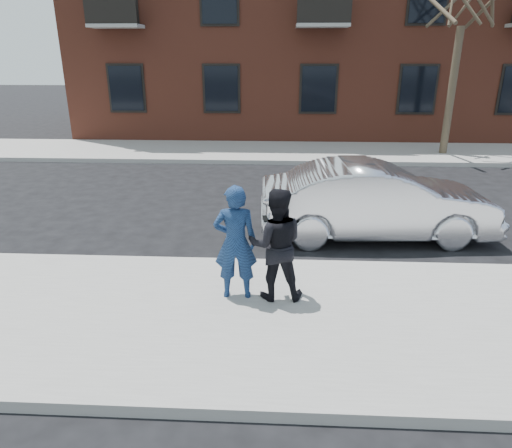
{
  "coord_description": "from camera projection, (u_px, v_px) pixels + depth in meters",
  "views": [
    {
      "loc": [
        -1.38,
        -5.59,
        3.49
      ],
      "look_at": [
        -1.69,
        0.4,
        1.24
      ],
      "focal_mm": 32.0,
      "sensor_mm": 36.0,
      "label": 1
    }
  ],
  "objects": [
    {
      "name": "ground",
      "position": [
        375.0,
        319.0,
        6.39
      ],
      "size": [
        100.0,
        100.0,
        0.0
      ],
      "primitive_type": "plane",
      "color": "black",
      "rests_on": "ground"
    },
    {
      "name": "near_sidewalk",
      "position": [
        379.0,
        324.0,
        6.13
      ],
      "size": [
        50.0,
        3.5,
        0.15
      ],
      "primitive_type": "cube",
      "color": "gray",
      "rests_on": "ground"
    },
    {
      "name": "near_curb",
      "position": [
        358.0,
        266.0,
        7.81
      ],
      "size": [
        50.0,
        0.1,
        0.15
      ],
      "primitive_type": "cube",
      "color": "#999691",
      "rests_on": "ground"
    },
    {
      "name": "far_sidewalk",
      "position": [
        317.0,
        152.0,
        16.89
      ],
      "size": [
        50.0,
        3.5,
        0.15
      ],
      "primitive_type": "cube",
      "color": "gray",
      "rests_on": "ground"
    },
    {
      "name": "far_curb",
      "position": [
        321.0,
        163.0,
        15.2
      ],
      "size": [
        50.0,
        0.1,
        0.15
      ],
      "primitive_type": "cube",
      "color": "#999691",
      "rests_on": "ground"
    },
    {
      "name": "silver_sedan",
      "position": [
        376.0,
        201.0,
        9.03
      ],
      "size": [
        4.64,
        1.83,
        1.5
      ],
      "primitive_type": "imported",
      "rotation": [
        0.0,
        0.0,
        1.62
      ],
      "color": "silver",
      "rests_on": "ground"
    },
    {
      "name": "man_hoodie",
      "position": [
        235.0,
        243.0,
        6.43
      ],
      "size": [
        0.63,
        0.5,
        1.68
      ],
      "rotation": [
        0.0,
        0.0,
        3.19
      ],
      "color": "navy",
      "rests_on": "near_sidewalk"
    },
    {
      "name": "man_peacoat",
      "position": [
        276.0,
        245.0,
        6.41
      ],
      "size": [
        0.82,
        0.66,
        1.64
      ],
      "rotation": [
        0.0,
        0.0,
        3.19
      ],
      "color": "black",
      "rests_on": "near_sidewalk"
    }
  ]
}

